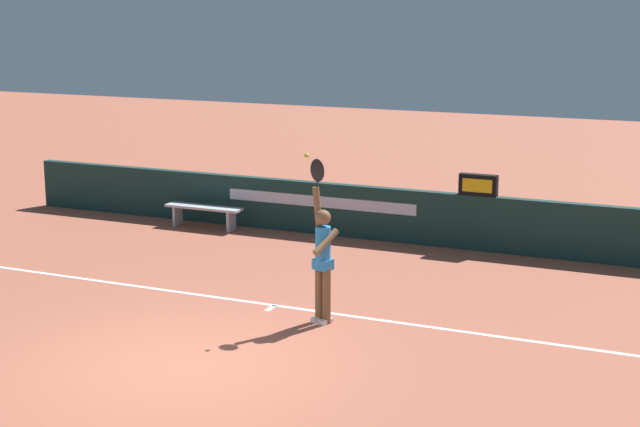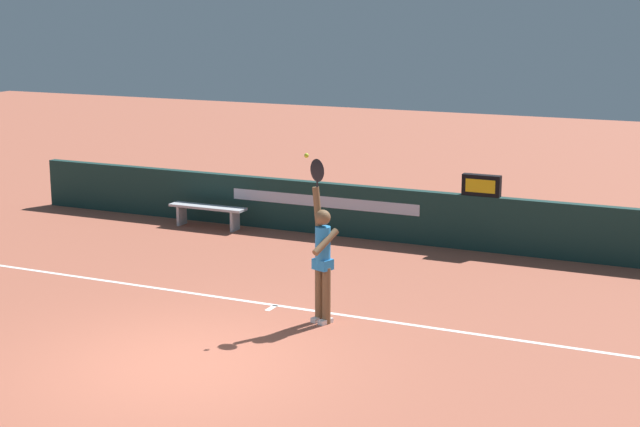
# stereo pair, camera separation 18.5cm
# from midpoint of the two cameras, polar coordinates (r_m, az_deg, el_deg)

# --- Properties ---
(ground_plane) EXTENTS (60.00, 60.00, 0.00)m
(ground_plane) POSITION_cam_midpoint_polar(r_m,az_deg,el_deg) (13.16, -8.54, -8.78)
(ground_plane) COLOR #A55741
(court_lines) EXTENTS (12.33, 5.52, 0.00)m
(court_lines) POSITION_cam_midpoint_polar(r_m,az_deg,el_deg) (13.23, -8.33, -8.65)
(court_lines) COLOR white
(court_lines) RESTS_ON ground
(back_wall) EXTENTS (16.66, 0.20, 1.07)m
(back_wall) POSITION_cam_midpoint_polar(r_m,az_deg,el_deg) (19.49, 3.27, -0.01)
(back_wall) COLOR #173532
(back_wall) RESTS_ON ground
(speed_display) EXTENTS (0.74, 0.18, 0.41)m
(speed_display) POSITION_cam_midpoint_polar(r_m,az_deg,el_deg) (18.74, 9.02, 1.67)
(speed_display) COLOR black
(speed_display) RESTS_ON back_wall
(tennis_player) EXTENTS (0.48, 0.50, 2.48)m
(tennis_player) POSITION_cam_midpoint_polar(r_m,az_deg,el_deg) (14.35, -0.22, -2.50)
(tennis_player) COLOR brown
(tennis_player) RESTS_ON ground
(tennis_ball) EXTENTS (0.07, 0.07, 0.07)m
(tennis_ball) POSITION_cam_midpoint_polar(r_m,az_deg,el_deg) (14.11, -1.17, 3.43)
(tennis_ball) COLOR #CDE72C
(courtside_bench_near) EXTENTS (1.73, 0.37, 0.47)m
(courtside_bench_near) POSITION_cam_midpoint_polar(r_m,az_deg,el_deg) (20.65, -7.10, 0.14)
(courtside_bench_near) COLOR #B4B8C0
(courtside_bench_near) RESTS_ON ground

